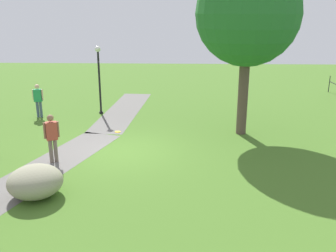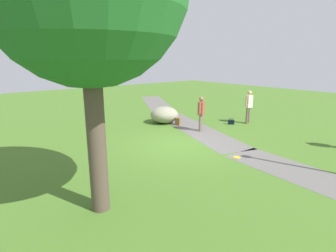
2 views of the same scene
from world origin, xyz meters
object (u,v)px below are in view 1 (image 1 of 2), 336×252
passerby_on_path (38,98)px  man_near_boulder (52,135)px  lamp_post (99,73)px  frisbee_on_grass (118,132)px  large_shade_tree (248,14)px  backpack_by_boulder (39,177)px  lawn_boulder (35,182)px

passerby_on_path → man_near_boulder: bearing=24.7°
lamp_post → frisbee_on_grass: (2.98, 1.34, -2.08)m
large_shade_tree → backpack_by_boulder: (5.05, -6.85, -4.68)m
lamp_post → man_near_boulder: bearing=-2.6°
large_shade_tree → backpack_by_boulder: 9.72m
man_near_boulder → frisbee_on_grass: 3.90m
lamp_post → backpack_by_boulder: lamp_post is taller
lawn_boulder → lamp_post: bearing=-179.8°
backpack_by_boulder → frisbee_on_grass: size_ratio=1.61×
backpack_by_boulder → frisbee_on_grass: 5.24m
lawn_boulder → passerby_on_path: size_ratio=1.09×
lamp_post → man_near_boulder: size_ratio=1.98×
man_near_boulder → backpack_by_boulder: size_ratio=4.26×
large_shade_tree → frisbee_on_grass: 7.19m
lawn_boulder → man_near_boulder: (-2.47, -0.32, 0.54)m
passerby_on_path → backpack_by_boulder: 7.73m
lawn_boulder → frisbee_on_grass: lawn_boulder is taller
lawn_boulder → frisbee_on_grass: (-5.88, 1.31, -0.44)m
large_shade_tree → lamp_post: 7.76m
large_shade_tree → frisbee_on_grass: size_ratio=27.93×
large_shade_tree → man_near_boulder: 8.66m
man_near_boulder → frisbee_on_grass: size_ratio=6.84×
passerby_on_path → frisbee_on_grass: (2.22, 4.22, -0.93)m
passerby_on_path → backpack_by_boulder: size_ratio=4.08×
lamp_post → backpack_by_boulder: bearing=-1.6°
frisbee_on_grass → lawn_boulder: bearing=-12.6°
lamp_post → frisbee_on_grass: size_ratio=13.54×
man_near_boulder → passerby_on_path: bearing=-155.3°
lawn_boulder → large_shade_tree: bearing=131.9°
lawn_boulder → passerby_on_path: 8.61m
backpack_by_boulder → frisbee_on_grass: backpack_by_boulder is taller
lawn_boulder → backpack_by_boulder: bearing=-164.1°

